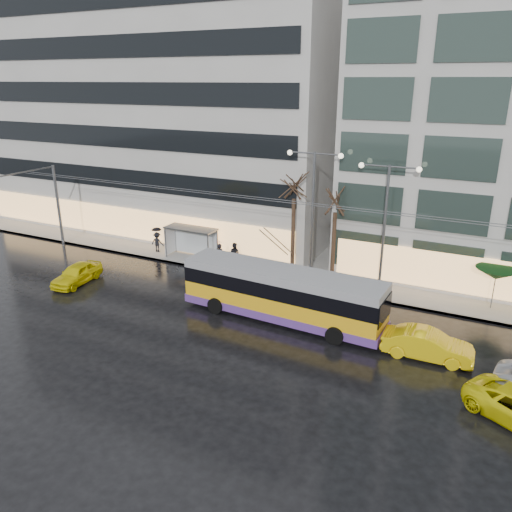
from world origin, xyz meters
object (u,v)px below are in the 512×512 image
Objects in this scene: trolleybus at (282,295)px; street_lamp_near at (313,198)px; taxi_a at (77,274)px; bus_shelter at (188,235)px.

trolleybus is 8.13m from street_lamp_near.
taxi_a is at bearing -151.00° from street_lamp_near.
trolleybus is 15.32m from taxi_a.
trolleybus is 2.98× the size of bus_shelter.
trolleybus reaches higher than taxi_a.
street_lamp_near reaches higher than taxi_a.
taxi_a is (-4.17, -7.95, -1.25)m from bus_shelter.
trolleybus is at bearing -1.29° from taxi_a.
trolleybus reaches higher than bus_shelter.
taxi_a is at bearing -175.18° from trolleybus.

